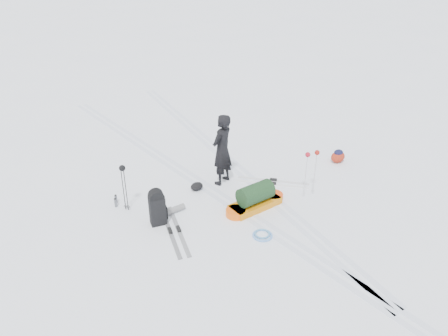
{
  "coord_description": "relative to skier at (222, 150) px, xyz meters",
  "views": [
    {
      "loc": [
        -5.5,
        -7.72,
        6.1
      ],
      "look_at": [
        -0.03,
        -0.01,
        0.95
      ],
      "focal_mm": 35.0,
      "sensor_mm": 36.0,
      "label": 1
    }
  ],
  "objects": [
    {
      "name": "thermos_pair",
      "position": [
        -2.84,
        0.62,
        -0.87
      ],
      "size": [
        0.16,
        0.25,
        0.25
      ],
      "rotation": [
        0.0,
        0.0,
        0.33
      ],
      "color": "#5A5E62",
      "rests_on": "ground"
    },
    {
      "name": "touring_skis_white",
      "position": [
        1.12,
        -0.84,
        -0.98
      ],
      "size": [
        1.55,
        1.65,
        0.07
      ],
      "rotation": [
        0.0,
        0.0,
        -0.83
      ],
      "color": "white",
      "rests_on": "ground"
    },
    {
      "name": "snow_hill_backdrop",
      "position": [
        62.22,
        83.24,
        -70.01
      ],
      "size": [
        359.5,
        192.0,
        162.45
      ],
      "color": "white",
      "rests_on": "ground"
    },
    {
      "name": "rope_coil",
      "position": [
        -0.64,
        -2.5,
        -0.96
      ],
      "size": [
        0.49,
        0.49,
        0.06
      ],
      "rotation": [
        0.0,
        0.0,
        -0.07
      ],
      "color": "#5C96E1",
      "rests_on": "ground"
    },
    {
      "name": "ski_tracks",
      "position": [
        0.15,
        0.09,
        -0.99
      ],
      "size": [
        3.38,
        17.97,
        0.01
      ],
      "color": "silver",
      "rests_on": "ground"
    },
    {
      "name": "expedition_rucksack",
      "position": [
        -2.27,
        -0.69,
        -0.57
      ],
      "size": [
        1.02,
        0.44,
        0.92
      ],
      "rotation": [
        0.0,
        0.0,
        -0.25
      ],
      "color": "black",
      "rests_on": "ground"
    },
    {
      "name": "ground",
      "position": [
        -0.46,
        -0.78,
        -0.99
      ],
      "size": [
        200.0,
        200.0,
        0.0
      ],
      "primitive_type": "plane",
      "color": "white",
      "rests_on": "ground"
    },
    {
      "name": "pulk_sled",
      "position": [
        -0.04,
        -1.5,
        -0.74
      ],
      "size": [
        1.72,
        0.57,
        0.66
      ],
      "rotation": [
        0.0,
        0.0,
        0.01
      ],
      "color": "#CA740B",
      "rests_on": "ground"
    },
    {
      "name": "touring_skis_grey",
      "position": [
        -2.19,
        -1.2,
        -0.98
      ],
      "size": [
        0.87,
        2.02,
        0.07
      ],
      "rotation": [
        0.0,
        0.0,
        1.28
      ],
      "color": "#93979B",
      "rests_on": "ground"
    },
    {
      "name": "stuff_sack",
      "position": [
        -0.79,
        0.06,
        -0.88
      ],
      "size": [
        0.42,
        0.38,
        0.22
      ],
      "rotation": [
        0.0,
        0.0,
        -0.43
      ],
      "color": "black",
      "rests_on": "ground"
    },
    {
      "name": "skier",
      "position": [
        0.0,
        0.0,
        0.0
      ],
      "size": [
        0.85,
        0.7,
        1.98
      ],
      "primitive_type": "imported",
      "rotation": [
        0.0,
        0.0,
        3.51
      ],
      "color": "black",
      "rests_on": "ground"
    },
    {
      "name": "small_daypack",
      "position": [
        3.51,
        -1.02,
        -0.8
      ],
      "size": [
        0.52,
        0.42,
        0.4
      ],
      "rotation": [
        0.0,
        0.0,
        0.17
      ],
      "color": "maroon",
      "rests_on": "ground"
    },
    {
      "name": "ski_poles_silver",
      "position": [
        1.45,
        -1.86,
        0.08
      ],
      "size": [
        0.4,
        0.18,
        1.28
      ],
      "rotation": [
        0.0,
        0.0,
        -0.03
      ],
      "color": "silver",
      "rests_on": "ground"
    },
    {
      "name": "ski_poles_black",
      "position": [
        -2.7,
        0.26,
        0.03
      ],
      "size": [
        0.15,
        0.16,
        1.25
      ],
      "rotation": [
        0.0,
        0.0,
        -0.08
      ],
      "color": "black",
      "rests_on": "ground"
    }
  ]
}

